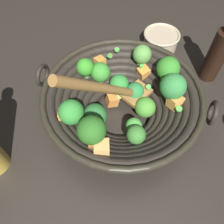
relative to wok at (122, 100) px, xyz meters
name	(u,v)px	position (x,y,z in m)	size (l,w,h in m)	color
ground_plane	(121,116)	(0.00, 0.00, -0.07)	(4.00, 4.00, 0.00)	#28231E
wok	(122,100)	(0.00, 0.00, 0.00)	(0.36, 0.39, 0.26)	black
soy_sauce_bottle	(217,54)	(0.25, -0.14, 0.01)	(0.05, 0.05, 0.20)	black
prep_bowl	(161,39)	(0.30, 0.03, -0.04)	(0.11, 0.11, 0.05)	tan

